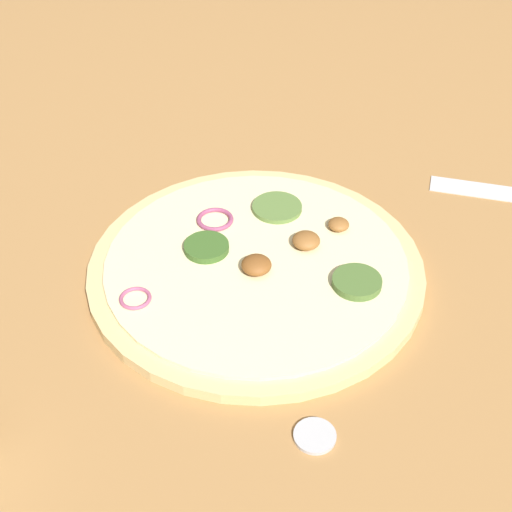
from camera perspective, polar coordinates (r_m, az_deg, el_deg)
ground_plane at (r=0.73m, az=0.00°, el=-1.30°), size 3.00×3.00×0.00m
pizza at (r=0.72m, az=0.07°, el=-0.77°), size 0.34×0.34×0.03m
loose_cap at (r=0.59m, az=4.74°, el=-14.05°), size 0.03×0.03×0.01m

